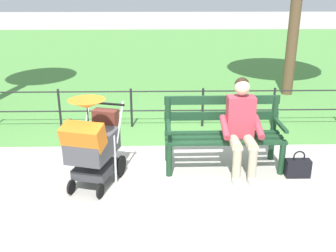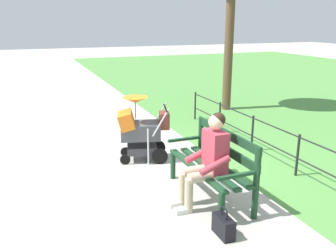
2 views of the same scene
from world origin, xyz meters
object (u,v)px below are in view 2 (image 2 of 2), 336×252
at_px(stroller, 140,128).
at_px(handbag, 223,226).
at_px(person_on_bench, 208,158).
at_px(park_bench, 215,161).

bearing_deg(stroller, handbag, -176.18).
xyz_separation_m(person_on_bench, handbag, (-0.75, 0.16, -0.55)).
height_order(person_on_bench, stroller, person_on_bench).
bearing_deg(handbag, park_bench, -22.13).
bearing_deg(person_on_bench, handbag, 167.65).
xyz_separation_m(person_on_bench, stroller, (1.89, 0.34, -0.08)).
bearing_deg(park_bench, handbag, 157.87).
height_order(park_bench, stroller, stroller).
bearing_deg(person_on_bench, park_bench, -47.67).
bearing_deg(stroller, park_bench, -161.55).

